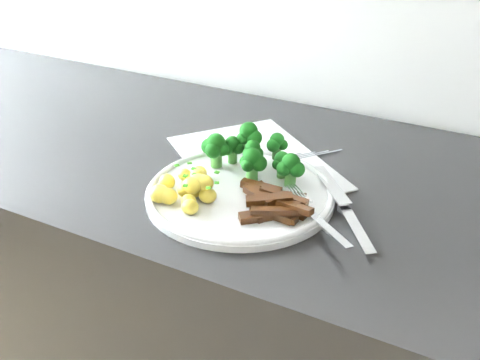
% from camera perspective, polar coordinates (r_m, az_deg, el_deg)
% --- Properties ---
extents(recipe_paper, '(0.37, 0.36, 0.00)m').
position_cam_1_polar(recipe_paper, '(0.97, 1.46, 1.85)').
color(recipe_paper, silver).
rests_on(recipe_paper, counter).
extents(plate, '(0.29, 0.29, 0.02)m').
position_cam_1_polar(plate, '(0.87, 0.00, -1.26)').
color(plate, white).
rests_on(plate, counter).
extents(broccoli, '(0.18, 0.11, 0.07)m').
position_cam_1_polar(broccoli, '(0.91, 1.23, 2.88)').
color(broccoli, '#2F6322').
rests_on(broccoli, plate).
extents(potatoes, '(0.11, 0.12, 0.04)m').
position_cam_1_polar(potatoes, '(0.85, -5.23, -0.83)').
color(potatoes, '#F5E146').
rests_on(potatoes, plate).
extents(beef_strips, '(0.13, 0.11, 0.03)m').
position_cam_1_polar(beef_strips, '(0.82, 3.42, -2.36)').
color(beef_strips, black).
rests_on(beef_strips, plate).
extents(fork, '(0.14, 0.13, 0.02)m').
position_cam_1_polar(fork, '(0.80, 7.90, -3.80)').
color(fork, silver).
rests_on(fork, plate).
extents(knife, '(0.16, 0.20, 0.03)m').
position_cam_1_polar(knife, '(0.83, 10.79, -3.61)').
color(knife, silver).
rests_on(knife, plate).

